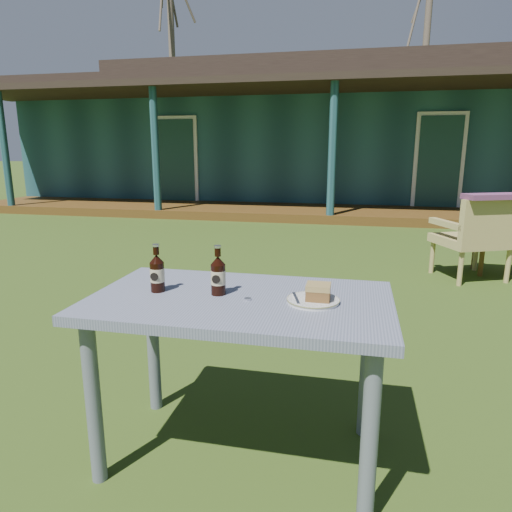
% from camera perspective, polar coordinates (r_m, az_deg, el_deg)
% --- Properties ---
extents(ground, '(80.00, 80.00, 0.00)m').
position_cam_1_polar(ground, '(3.56, 4.53, -8.19)').
color(ground, '#334916').
extents(pavilion, '(15.80, 8.30, 3.45)m').
position_cam_1_polar(pavilion, '(12.68, 10.73, 14.43)').
color(pavilion, '#1C444A').
rests_on(pavilion, ground).
extents(tree_left, '(0.28, 0.28, 10.50)m').
position_cam_1_polar(tree_left, '(22.78, -10.42, 23.05)').
color(tree_left, brown).
rests_on(tree_left, ground).
extents(tree_mid, '(0.28, 0.28, 9.50)m').
position_cam_1_polar(tree_mid, '(22.20, 20.30, 21.43)').
color(tree_mid, brown).
rests_on(tree_mid, ground).
extents(cafe_table, '(1.20, 0.70, 0.72)m').
position_cam_1_polar(cafe_table, '(1.87, -1.99, -8.10)').
color(cafe_table, slate).
rests_on(cafe_table, ground).
extents(plate, '(0.20, 0.20, 0.01)m').
position_cam_1_polar(plate, '(1.78, 7.15, -5.53)').
color(plate, silver).
rests_on(plate, cafe_table).
extents(cake_slice, '(0.09, 0.09, 0.06)m').
position_cam_1_polar(cake_slice, '(1.77, 7.79, -4.44)').
color(cake_slice, brown).
rests_on(cake_slice, plate).
extents(fork, '(0.05, 0.14, 0.00)m').
position_cam_1_polar(fork, '(1.78, 5.03, -5.27)').
color(fork, silver).
rests_on(fork, plate).
extents(cola_bottle_near, '(0.06, 0.06, 0.20)m').
position_cam_1_polar(cola_bottle_near, '(1.85, -4.76, -2.39)').
color(cola_bottle_near, black).
rests_on(cola_bottle_near, cafe_table).
extents(cola_bottle_far, '(0.06, 0.06, 0.20)m').
position_cam_1_polar(cola_bottle_far, '(1.93, -12.25, -2.05)').
color(cola_bottle_far, black).
rests_on(cola_bottle_far, cafe_table).
extents(bottle_cap, '(0.03, 0.03, 0.01)m').
position_cam_1_polar(bottle_cap, '(1.80, -1.03, -5.41)').
color(bottle_cap, silver).
rests_on(bottle_cap, cafe_table).
extents(armchair_left, '(0.80, 0.78, 0.84)m').
position_cam_1_polar(armchair_left, '(5.04, 25.91, 2.47)').
color(armchair_left, tan).
rests_on(armchair_left, ground).
extents(floral_throw, '(0.60, 0.41, 0.05)m').
position_cam_1_polar(floral_throw, '(4.86, 27.57, 6.63)').
color(floral_throw, '#68365B').
rests_on(floral_throw, armchair_left).
extents(side_table, '(0.60, 0.40, 0.40)m').
position_cam_1_polar(side_table, '(5.46, 28.71, 1.51)').
color(side_table, '#4F3413').
rests_on(side_table, ground).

